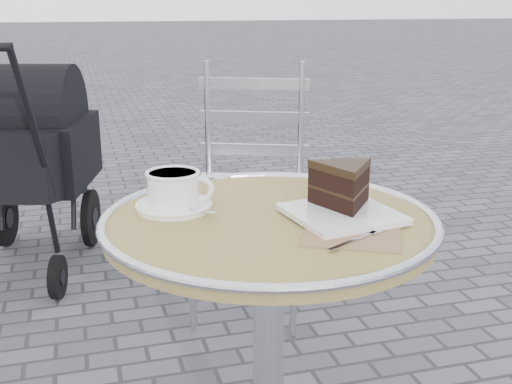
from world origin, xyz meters
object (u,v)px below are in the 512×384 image
object	(u,v)px
cafe_table	(269,288)
baby_stroller	(26,166)
cake_plate_set	(344,192)
bistro_chair	(252,159)
cappuccino_set	(174,193)

from	to	relation	value
cafe_table	baby_stroller	size ratio (longest dim) A/B	0.68
cake_plate_set	bistro_chair	size ratio (longest dim) A/B	0.37
cappuccino_set	baby_stroller	size ratio (longest dim) A/B	0.17
cappuccino_set	cake_plate_set	size ratio (longest dim) A/B	0.51
baby_stroller	cappuccino_set	bearing A→B (deg)	-60.15
bistro_chair	cafe_table	bearing A→B (deg)	-81.18
cafe_table	cake_plate_set	distance (m)	0.27
cake_plate_set	bistro_chair	world-z (taller)	bistro_chair
cafe_table	baby_stroller	world-z (taller)	baby_stroller
cafe_table	bistro_chair	distance (m)	1.10
cake_plate_set	baby_stroller	distance (m)	1.93
cafe_table	cappuccino_set	world-z (taller)	cappuccino_set
cake_plate_set	bistro_chair	distance (m)	1.11
cappuccino_set	baby_stroller	distance (m)	1.69
cafe_table	baby_stroller	xyz separation A→B (m)	(-0.61, 1.72, -0.10)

